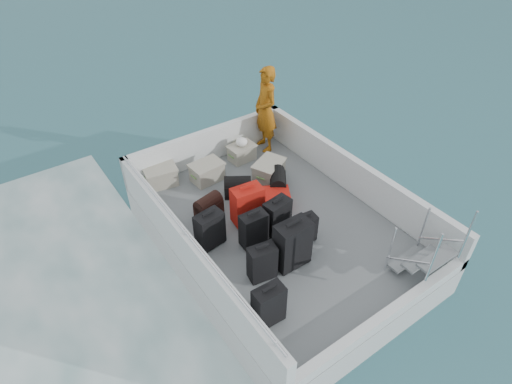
# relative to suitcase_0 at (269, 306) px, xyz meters

# --- Properties ---
(ground) EXTENTS (160.00, 160.00, 0.00)m
(ground) POSITION_rel_suitcase_0_xyz_m (1.31, 1.50, -0.95)
(ground) COLOR #174852
(ground) RESTS_ON ground
(ferry_hull) EXTENTS (3.60, 5.00, 0.60)m
(ferry_hull) POSITION_rel_suitcase_0_xyz_m (1.31, 1.50, -0.65)
(ferry_hull) COLOR silver
(ferry_hull) RESTS_ON ground
(deck) EXTENTS (3.30, 4.70, 0.02)m
(deck) POSITION_rel_suitcase_0_xyz_m (1.31, 1.50, -0.34)
(deck) COLOR slate
(deck) RESTS_ON ferry_hull
(deck_fittings) EXTENTS (3.60, 5.00, 0.90)m
(deck_fittings) POSITION_rel_suitcase_0_xyz_m (1.65, 1.18, 0.04)
(deck_fittings) COLOR silver
(deck_fittings) RESTS_ON deck
(suitcase_0) EXTENTS (0.44, 0.26, 0.66)m
(suitcase_0) POSITION_rel_suitcase_0_xyz_m (0.00, 0.00, 0.00)
(suitcase_0) COLOR black
(suitcase_0) RESTS_ON deck
(suitcase_1) EXTENTS (0.45, 0.30, 0.62)m
(suitcase_1) POSITION_rel_suitcase_0_xyz_m (0.38, 0.68, -0.02)
(suitcase_1) COLOR black
(suitcase_1) RESTS_ON deck
(suitcase_2) EXTENTS (0.48, 0.33, 0.65)m
(suitcase_2) POSITION_rel_suitcase_0_xyz_m (0.10, 1.74, -0.01)
(suitcase_2) COLOR black
(suitcase_2) RESTS_ON deck
(suitcase_3) EXTENTS (0.55, 0.33, 0.83)m
(suitcase_3) POSITION_rel_suitcase_0_xyz_m (0.92, 0.64, 0.08)
(suitcase_3) COLOR black
(suitcase_3) RESTS_ON deck
(suitcase_4) EXTENTS (0.44, 0.28, 0.64)m
(suitcase_4) POSITION_rel_suitcase_0_xyz_m (0.68, 1.33, -0.01)
(suitcase_4) COLOR black
(suitcase_4) RESTS_ON deck
(suitcase_5) EXTENTS (0.56, 0.37, 0.72)m
(suitcase_5) POSITION_rel_suitcase_0_xyz_m (0.91, 1.86, 0.03)
(suitcase_5) COLOR #B7110E
(suitcase_5) RESTS_ON deck
(suitcase_6) EXTENTS (0.40, 0.27, 0.53)m
(suitcase_6) POSITION_rel_suitcase_0_xyz_m (1.41, 0.92, -0.07)
(suitcase_6) COLOR black
(suitcase_6) RESTS_ON deck
(suitcase_7) EXTENTS (0.49, 0.33, 0.64)m
(suitcase_7) POSITION_rel_suitcase_0_xyz_m (1.19, 1.38, -0.01)
(suitcase_7) COLOR black
(suitcase_7) RESTS_ON deck
(suitcase_8) EXTENTS (0.82, 0.73, 0.27)m
(suitcase_8) POSITION_rel_suitcase_0_xyz_m (1.51, 1.99, -0.20)
(suitcase_8) COLOR #B7110E
(suitcase_8) RESTS_ON deck
(duffel_0) EXTENTS (0.52, 0.39, 0.32)m
(duffel_0) POSITION_rel_suitcase_0_xyz_m (0.44, 2.39, -0.17)
(duffel_0) COLOR black
(duffel_0) RESTS_ON deck
(duffel_1) EXTENTS (0.58, 0.52, 0.32)m
(duffel_1) POSITION_rel_suitcase_0_xyz_m (1.17, 2.56, -0.17)
(duffel_1) COLOR black
(duffel_1) RESTS_ON deck
(duffel_2) EXTENTS (0.55, 0.61, 0.32)m
(duffel_2) POSITION_rel_suitcase_0_xyz_m (1.88, 2.25, -0.17)
(duffel_2) COLOR black
(duffel_2) RESTS_ON deck
(crate_0) EXTENTS (0.64, 0.50, 0.35)m
(crate_0) POSITION_rel_suitcase_0_xyz_m (0.14, 3.70, -0.16)
(crate_0) COLOR #A7A391
(crate_0) RESTS_ON deck
(crate_1) EXTENTS (0.62, 0.45, 0.35)m
(crate_1) POSITION_rel_suitcase_0_xyz_m (0.94, 3.31, -0.15)
(crate_1) COLOR #A7A391
(crate_1) RESTS_ON deck
(crate_2) EXTENTS (0.53, 0.38, 0.31)m
(crate_2) POSITION_rel_suitcase_0_xyz_m (1.89, 3.52, -0.18)
(crate_2) COLOR #A7A391
(crate_2) RESTS_ON deck
(crate_3) EXTENTS (0.73, 0.64, 0.37)m
(crate_3) POSITION_rel_suitcase_0_xyz_m (1.95, 2.64, -0.15)
(crate_3) COLOR #A7A391
(crate_3) RESTS_ON deck
(yellow_bag) EXTENTS (0.28, 0.26, 0.22)m
(yellow_bag) POSITION_rel_suitcase_0_xyz_m (2.07, 3.70, -0.22)
(yellow_bag) COLOR yellow
(yellow_bag) RESTS_ON deck
(white_bag) EXTENTS (0.24, 0.24, 0.18)m
(white_bag) POSITION_rel_suitcase_0_xyz_m (1.89, 3.52, 0.07)
(white_bag) COLOR white
(white_bag) RESTS_ON crate_2
(passenger) EXTENTS (0.54, 0.74, 1.83)m
(passenger) POSITION_rel_suitcase_0_xyz_m (2.57, 3.62, 0.59)
(passenger) COLOR orange
(passenger) RESTS_ON deck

